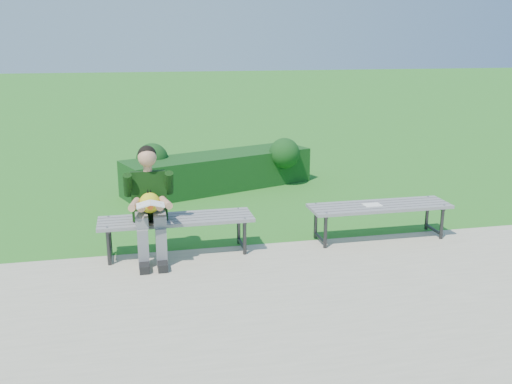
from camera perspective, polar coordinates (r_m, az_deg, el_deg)
ground at (r=7.10m, az=-1.65°, el=-5.54°), size 80.00×80.00×0.00m
walkway at (r=5.52m, az=1.80°, el=-11.69°), size 30.00×3.50×0.02m
hedge at (r=9.79m, az=-3.69°, el=2.31°), size 3.38×1.91×0.84m
bench_left at (r=6.77m, az=-7.97°, el=-2.99°), size 1.80×0.50×0.46m
bench_right at (r=7.39m, az=12.24°, el=-1.64°), size 1.80×0.50×0.46m
seated_boy at (r=6.58m, az=-10.60°, el=-0.91°), size 0.56×0.76×1.31m
paper_sheet at (r=7.34m, az=11.55°, el=-1.26°), size 0.23×0.17×0.01m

